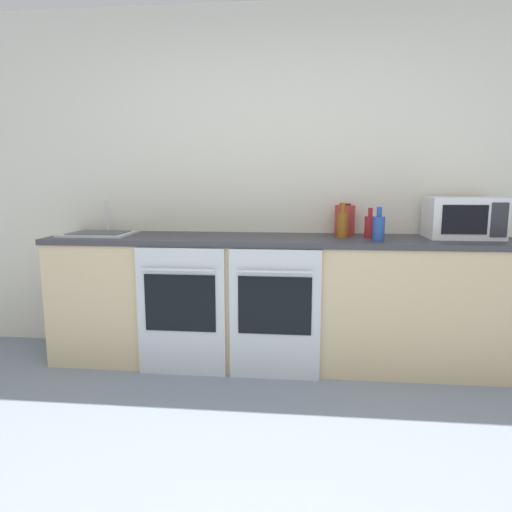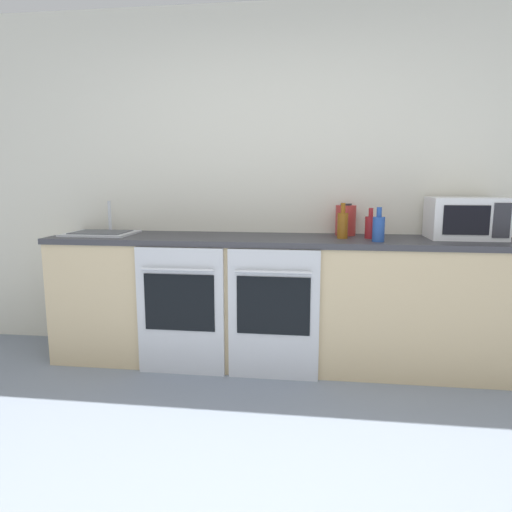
{
  "view_description": "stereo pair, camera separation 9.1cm",
  "coord_description": "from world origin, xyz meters",
  "px_view_note": "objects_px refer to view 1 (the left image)",
  "views": [
    {
      "loc": [
        0.16,
        -1.29,
        1.32
      ],
      "look_at": [
        -0.16,
        1.92,
        0.79
      ],
      "focal_mm": 32.0,
      "sensor_mm": 36.0,
      "label": 1
    },
    {
      "loc": [
        0.25,
        -1.28,
        1.32
      ],
      "look_at": [
        -0.16,
        1.92,
        0.79
      ],
      "focal_mm": 32.0,
      "sensor_mm": 36.0,
      "label": 2
    }
  ],
  "objects_px": {
    "sink": "(99,233)",
    "oven_right": "(275,314)",
    "bottle_blue": "(379,228)",
    "bottle_red": "(370,226)",
    "kettle": "(345,220)",
    "bottle_amber": "(342,224)",
    "microwave": "(463,218)",
    "oven_left": "(181,312)"
  },
  "relations": [
    {
      "from": "bottle_amber",
      "to": "kettle",
      "type": "distance_m",
      "value": 0.19
    },
    {
      "from": "bottle_blue",
      "to": "kettle",
      "type": "height_order",
      "value": "kettle"
    },
    {
      "from": "microwave",
      "to": "bottle_amber",
      "type": "height_order",
      "value": "microwave"
    },
    {
      "from": "bottle_red",
      "to": "sink",
      "type": "xyz_separation_m",
      "value": [
        -1.96,
        -0.01,
        -0.07
      ]
    },
    {
      "from": "bottle_blue",
      "to": "bottle_amber",
      "type": "bearing_deg",
      "value": 147.34
    },
    {
      "from": "oven_left",
      "to": "sink",
      "type": "distance_m",
      "value": 0.9
    },
    {
      "from": "oven_left",
      "to": "microwave",
      "type": "height_order",
      "value": "microwave"
    },
    {
      "from": "bottle_amber",
      "to": "sink",
      "type": "distance_m",
      "value": 1.78
    },
    {
      "from": "bottle_blue",
      "to": "bottle_red",
      "type": "bearing_deg",
      "value": 100.98
    },
    {
      "from": "oven_right",
      "to": "kettle",
      "type": "xyz_separation_m",
      "value": [
        0.48,
        0.49,
        0.59
      ]
    },
    {
      "from": "microwave",
      "to": "bottle_red",
      "type": "height_order",
      "value": "microwave"
    },
    {
      "from": "kettle",
      "to": "microwave",
      "type": "bearing_deg",
      "value": -7.02
    },
    {
      "from": "bottle_blue",
      "to": "sink",
      "type": "xyz_separation_m",
      "value": [
        -2.0,
        0.16,
        -0.07
      ]
    },
    {
      "from": "bottle_red",
      "to": "kettle",
      "type": "distance_m",
      "value": 0.23
    },
    {
      "from": "oven_left",
      "to": "oven_right",
      "type": "xyz_separation_m",
      "value": [
        0.64,
        0.0,
        0.0
      ]
    },
    {
      "from": "bottle_red",
      "to": "microwave",
      "type": "bearing_deg",
      "value": 5.97
    },
    {
      "from": "bottle_blue",
      "to": "kettle",
      "type": "xyz_separation_m",
      "value": [
        -0.19,
        0.34,
        0.02
      ]
    },
    {
      "from": "sink",
      "to": "bottle_blue",
      "type": "bearing_deg",
      "value": -4.53
    },
    {
      "from": "bottle_red",
      "to": "kettle",
      "type": "relative_size",
      "value": 0.91
    },
    {
      "from": "bottle_red",
      "to": "sink",
      "type": "relative_size",
      "value": 0.43
    },
    {
      "from": "oven_right",
      "to": "sink",
      "type": "bearing_deg",
      "value": 166.71
    },
    {
      "from": "oven_right",
      "to": "bottle_red",
      "type": "distance_m",
      "value": 0.91
    },
    {
      "from": "oven_right",
      "to": "sink",
      "type": "relative_size",
      "value": 1.82
    },
    {
      "from": "bottle_red",
      "to": "sink",
      "type": "height_order",
      "value": "sink"
    },
    {
      "from": "microwave",
      "to": "sink",
      "type": "relative_size",
      "value": 1.0
    },
    {
      "from": "bottle_red",
      "to": "kettle",
      "type": "xyz_separation_m",
      "value": [
        -0.16,
        0.17,
        0.03
      ]
    },
    {
      "from": "microwave",
      "to": "bottle_blue",
      "type": "relative_size",
      "value": 2.15
    },
    {
      "from": "oven_right",
      "to": "bottle_amber",
      "type": "xyz_separation_m",
      "value": [
        0.45,
        0.3,
        0.57
      ]
    },
    {
      "from": "oven_right",
      "to": "bottle_red",
      "type": "bearing_deg",
      "value": 26.77
    },
    {
      "from": "oven_right",
      "to": "sink",
      "type": "distance_m",
      "value": 1.45
    },
    {
      "from": "sink",
      "to": "oven_left",
      "type": "bearing_deg",
      "value": -24.44
    },
    {
      "from": "sink",
      "to": "bottle_amber",
      "type": "bearing_deg",
      "value": -0.48
    },
    {
      "from": "sink",
      "to": "kettle",
      "type": "bearing_deg",
      "value": 5.59
    },
    {
      "from": "oven_left",
      "to": "bottle_red",
      "type": "distance_m",
      "value": 1.43
    },
    {
      "from": "sink",
      "to": "oven_right",
      "type": "bearing_deg",
      "value": -13.29
    },
    {
      "from": "kettle",
      "to": "oven_left",
      "type": "bearing_deg",
      "value": -156.35
    },
    {
      "from": "oven_left",
      "to": "kettle",
      "type": "bearing_deg",
      "value": 23.65
    },
    {
      "from": "bottle_blue",
      "to": "kettle",
      "type": "bearing_deg",
      "value": 119.77
    },
    {
      "from": "kettle",
      "to": "sink",
      "type": "height_order",
      "value": "sink"
    },
    {
      "from": "microwave",
      "to": "kettle",
      "type": "bearing_deg",
      "value": 172.98
    },
    {
      "from": "bottle_amber",
      "to": "bottle_blue",
      "type": "bearing_deg",
      "value": -32.66
    },
    {
      "from": "oven_right",
      "to": "bottle_amber",
      "type": "relative_size",
      "value": 3.6
    }
  ]
}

